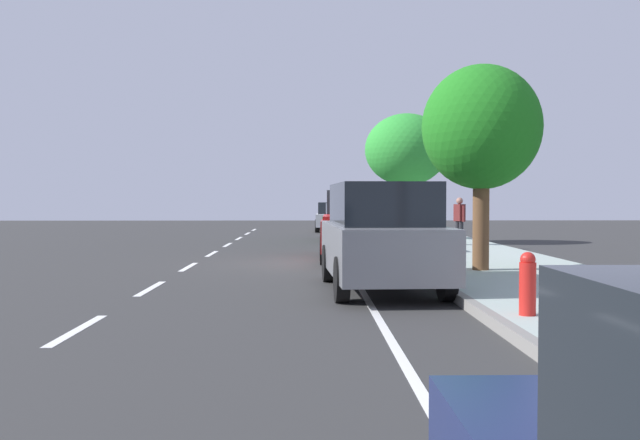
{
  "coord_description": "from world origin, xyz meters",
  "views": [
    {
      "loc": [
        -0.15,
        -18.36,
        1.7
      ],
      "look_at": [
        0.25,
        6.82,
        0.94
      ],
      "focal_mm": 39.38,
      "sensor_mm": 36.0,
      "label": 1
    }
  ],
  "objects_px": {
    "pedestrian_on_phone": "(459,218)",
    "fire_hydrant": "(528,283)",
    "parked_sedan_silver_farthest": "(333,217)",
    "parked_suv_grey_second": "(381,235)",
    "bicycle_at_curb": "(367,237)",
    "parked_pickup_red_mid": "(357,227)",
    "cyclist_with_backpack": "(375,218)",
    "street_tree_far_end": "(406,150)",
    "street_tree_mid_block": "(482,129)",
    "parked_sedan_green_far": "(346,222)"
  },
  "relations": [
    {
      "from": "street_tree_mid_block",
      "to": "pedestrian_on_phone",
      "type": "height_order",
      "value": "street_tree_mid_block"
    },
    {
      "from": "bicycle_at_curb",
      "to": "fire_hydrant",
      "type": "relative_size",
      "value": 1.57
    },
    {
      "from": "fire_hydrant",
      "to": "parked_sedan_green_far",
      "type": "bearing_deg",
      "value": 93.96
    },
    {
      "from": "street_tree_far_end",
      "to": "bicycle_at_curb",
      "type": "bearing_deg",
      "value": -121.19
    },
    {
      "from": "street_tree_mid_block",
      "to": "cyclist_with_backpack",
      "type": "bearing_deg",
      "value": 100.34
    },
    {
      "from": "parked_sedan_silver_farthest",
      "to": "fire_hydrant",
      "type": "bearing_deg",
      "value": -86.66
    },
    {
      "from": "parked_sedan_green_far",
      "to": "street_tree_far_end",
      "type": "xyz_separation_m",
      "value": [
        2.19,
        -1.96,
        2.81
      ]
    },
    {
      "from": "cyclist_with_backpack",
      "to": "pedestrian_on_phone",
      "type": "distance_m",
      "value": 2.83
    },
    {
      "from": "parked_sedan_green_far",
      "to": "bicycle_at_curb",
      "type": "relative_size",
      "value": 3.39
    },
    {
      "from": "bicycle_at_curb",
      "to": "pedestrian_on_phone",
      "type": "xyz_separation_m",
      "value": [
        3.05,
        -0.52,
        0.66
      ]
    },
    {
      "from": "parked_suv_grey_second",
      "to": "parked_sedan_silver_farthest",
      "type": "bearing_deg",
      "value": 90.15
    },
    {
      "from": "parked_pickup_red_mid",
      "to": "fire_hydrant",
      "type": "xyz_separation_m",
      "value": [
        1.52,
        -10.56,
        -0.31
      ]
    },
    {
      "from": "parked_sedan_green_far",
      "to": "fire_hydrant",
      "type": "relative_size",
      "value": 5.31
    },
    {
      "from": "parked_suv_grey_second",
      "to": "bicycle_at_curb",
      "type": "relative_size",
      "value": 3.63
    },
    {
      "from": "parked_sedan_silver_farthest",
      "to": "cyclist_with_backpack",
      "type": "distance_m",
      "value": 13.39
    },
    {
      "from": "parked_sedan_silver_farthest",
      "to": "fire_hydrant",
      "type": "relative_size",
      "value": 5.29
    },
    {
      "from": "cyclist_with_backpack",
      "to": "street_tree_far_end",
      "type": "height_order",
      "value": "street_tree_far_end"
    },
    {
      "from": "parked_sedan_silver_farthest",
      "to": "bicycle_at_curb",
      "type": "bearing_deg",
      "value": -86.83
    },
    {
      "from": "parked_sedan_silver_farthest",
      "to": "street_tree_mid_block",
      "type": "bearing_deg",
      "value": -83.56
    },
    {
      "from": "parked_suv_grey_second",
      "to": "bicycle_at_curb",
      "type": "height_order",
      "value": "parked_suv_grey_second"
    },
    {
      "from": "cyclist_with_backpack",
      "to": "street_tree_mid_block",
      "type": "bearing_deg",
      "value": -79.66
    },
    {
      "from": "parked_sedan_green_far",
      "to": "pedestrian_on_phone",
      "type": "distance_m",
      "value": 6.39
    },
    {
      "from": "bicycle_at_curb",
      "to": "fire_hydrant",
      "type": "bearing_deg",
      "value": -86.51
    },
    {
      "from": "street_tree_mid_block",
      "to": "street_tree_far_end",
      "type": "xyz_separation_m",
      "value": [
        -0.0,
        11.62,
        0.35
      ]
    },
    {
      "from": "parked_sedan_green_far",
      "to": "bicycle_at_curb",
      "type": "xyz_separation_m",
      "value": [
        0.45,
        -4.82,
        -0.36
      ]
    },
    {
      "from": "parked_suv_grey_second",
      "to": "bicycle_at_curb",
      "type": "xyz_separation_m",
      "value": [
        0.65,
        10.91,
        -0.63
      ]
    },
    {
      "from": "fire_hydrant",
      "to": "parked_sedan_silver_farthest",
      "type": "bearing_deg",
      "value": 93.34
    },
    {
      "from": "bicycle_at_curb",
      "to": "street_tree_far_end",
      "type": "bearing_deg",
      "value": 58.81
    },
    {
      "from": "fire_hydrant",
      "to": "street_tree_far_end",
      "type": "bearing_deg",
      "value": 87.27
    },
    {
      "from": "street_tree_mid_block",
      "to": "parked_suv_grey_second",
      "type": "bearing_deg",
      "value": -137.97
    },
    {
      "from": "parked_pickup_red_mid",
      "to": "fire_hydrant",
      "type": "bearing_deg",
      "value": -81.83
    },
    {
      "from": "bicycle_at_curb",
      "to": "parked_pickup_red_mid",
      "type": "bearing_deg",
      "value": -98.56
    },
    {
      "from": "pedestrian_on_phone",
      "to": "fire_hydrant",
      "type": "bearing_deg",
      "value": -98.64
    },
    {
      "from": "parked_suv_grey_second",
      "to": "parked_sedan_green_far",
      "type": "distance_m",
      "value": 15.73
    },
    {
      "from": "parked_sedan_silver_farthest",
      "to": "cyclist_with_backpack",
      "type": "bearing_deg",
      "value": -86.01
    },
    {
      "from": "street_tree_far_end",
      "to": "cyclist_with_backpack",
      "type": "bearing_deg",
      "value": -114.46
    },
    {
      "from": "parked_sedan_green_far",
      "to": "parked_suv_grey_second",
      "type": "bearing_deg",
      "value": -90.71
    },
    {
      "from": "parked_pickup_red_mid",
      "to": "pedestrian_on_phone",
      "type": "xyz_separation_m",
      "value": [
        3.67,
        3.59,
        0.15
      ]
    },
    {
      "from": "parked_sedan_green_far",
      "to": "bicycle_at_curb",
      "type": "distance_m",
      "value": 4.85
    },
    {
      "from": "pedestrian_on_phone",
      "to": "parked_pickup_red_mid",
      "type": "bearing_deg",
      "value": -135.59
    },
    {
      "from": "parked_suv_grey_second",
      "to": "fire_hydrant",
      "type": "relative_size",
      "value": 5.7
    },
    {
      "from": "street_tree_mid_block",
      "to": "fire_hydrant",
      "type": "relative_size",
      "value": 5.27
    },
    {
      "from": "cyclist_with_backpack",
      "to": "parked_pickup_red_mid",
      "type": "bearing_deg",
      "value": -102.93
    },
    {
      "from": "bicycle_at_curb",
      "to": "street_tree_far_end",
      "type": "height_order",
      "value": "street_tree_far_end"
    },
    {
      "from": "bicycle_at_curb",
      "to": "fire_hydrant",
      "type": "distance_m",
      "value": 14.71
    },
    {
      "from": "parked_pickup_red_mid",
      "to": "parked_sedan_green_far",
      "type": "bearing_deg",
      "value": 88.94
    },
    {
      "from": "parked_pickup_red_mid",
      "to": "cyclist_with_backpack",
      "type": "bearing_deg",
      "value": 77.07
    },
    {
      "from": "pedestrian_on_phone",
      "to": "bicycle_at_curb",
      "type": "bearing_deg",
      "value": 170.24
    },
    {
      "from": "parked_sedan_green_far",
      "to": "cyclist_with_backpack",
      "type": "distance_m",
      "value": 5.34
    },
    {
      "from": "parked_sedan_silver_farthest",
      "to": "bicycle_at_curb",
      "type": "distance_m",
      "value": 12.91
    }
  ]
}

